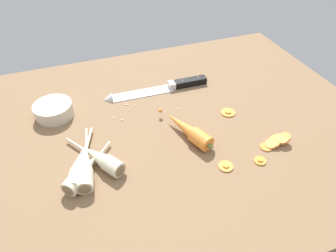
{
  "coord_description": "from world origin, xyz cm",
  "views": [
    {
      "loc": [
        -20.89,
        -60.19,
        55.37
      ],
      "look_at": [
        0.0,
        -2.0,
        1.5
      ],
      "focal_mm": 31.92,
      "sensor_mm": 36.0,
      "label": 1
    }
  ],
  "objects_px": {
    "parsnip_mid_right": "(80,165)",
    "carrot_slice_stray_mid": "(226,166)",
    "parsnip_front": "(85,166)",
    "parsnip_mid_left": "(101,159)",
    "whole_carrot": "(188,130)",
    "parsnip_back": "(83,172)",
    "chefs_knife": "(155,90)",
    "carrot_slice_stray_near": "(228,112)",
    "carrot_slice_stray_far": "(260,160)",
    "prep_bowl": "(54,110)",
    "carrot_slice_stack": "(276,141)"
  },
  "relations": [
    {
      "from": "carrot_slice_stray_far",
      "to": "parsnip_back",
      "type": "bearing_deg",
      "value": 167.3
    },
    {
      "from": "chefs_knife",
      "to": "parsnip_front",
      "type": "xyz_separation_m",
      "value": [
        -0.26,
        -0.27,
        0.01
      ]
    },
    {
      "from": "parsnip_front",
      "to": "carrot_slice_stray_near",
      "type": "xyz_separation_m",
      "value": [
        0.43,
        0.08,
        -0.02
      ]
    },
    {
      "from": "carrot_slice_stack",
      "to": "parsnip_mid_left",
      "type": "bearing_deg",
      "value": 169.27
    },
    {
      "from": "whole_carrot",
      "to": "parsnip_back",
      "type": "xyz_separation_m",
      "value": [
        -0.29,
        -0.05,
        -0.0
      ]
    },
    {
      "from": "whole_carrot",
      "to": "parsnip_mid_right",
      "type": "distance_m",
      "value": 0.29
    },
    {
      "from": "whole_carrot",
      "to": "parsnip_back",
      "type": "bearing_deg",
      "value": -169.76
    },
    {
      "from": "carrot_slice_stray_far",
      "to": "carrot_slice_stack",
      "type": "bearing_deg",
      "value": 28.45
    },
    {
      "from": "carrot_slice_stray_mid",
      "to": "prep_bowl",
      "type": "xyz_separation_m",
      "value": [
        -0.38,
        0.35,
        0.02
      ]
    },
    {
      "from": "carrot_slice_stack",
      "to": "carrot_slice_stray_far",
      "type": "relative_size",
      "value": 2.82
    },
    {
      "from": "whole_carrot",
      "to": "parsnip_back",
      "type": "distance_m",
      "value": 0.29
    },
    {
      "from": "carrot_slice_stack",
      "to": "carrot_slice_stray_near",
      "type": "bearing_deg",
      "value": 108.37
    },
    {
      "from": "carrot_slice_stray_mid",
      "to": "prep_bowl",
      "type": "height_order",
      "value": "prep_bowl"
    },
    {
      "from": "carrot_slice_stray_near",
      "to": "prep_bowl",
      "type": "height_order",
      "value": "prep_bowl"
    },
    {
      "from": "carrot_slice_stray_far",
      "to": "carrot_slice_stray_mid",
      "type": "bearing_deg",
      "value": 171.91
    },
    {
      "from": "parsnip_mid_right",
      "to": "carrot_slice_stray_mid",
      "type": "distance_m",
      "value": 0.35
    },
    {
      "from": "chefs_knife",
      "to": "parsnip_front",
      "type": "distance_m",
      "value": 0.37
    },
    {
      "from": "carrot_slice_stack",
      "to": "carrot_slice_stray_near",
      "type": "relative_size",
      "value": 2.01
    },
    {
      "from": "chefs_knife",
      "to": "carrot_slice_stray_far",
      "type": "bearing_deg",
      "value": -68.2
    },
    {
      "from": "prep_bowl",
      "to": "carrot_slice_stray_mid",
      "type": "bearing_deg",
      "value": -42.62
    },
    {
      "from": "carrot_slice_stack",
      "to": "carrot_slice_stray_far",
      "type": "height_order",
      "value": "carrot_slice_stack"
    },
    {
      "from": "parsnip_back",
      "to": "chefs_knife",
      "type": "bearing_deg",
      "value": 47.05
    },
    {
      "from": "parsnip_mid_right",
      "to": "carrot_slice_stray_mid",
      "type": "xyz_separation_m",
      "value": [
        0.33,
        -0.11,
        -0.02
      ]
    },
    {
      "from": "whole_carrot",
      "to": "parsnip_front",
      "type": "height_order",
      "value": "whole_carrot"
    },
    {
      "from": "parsnip_back",
      "to": "carrot_slice_stray_far",
      "type": "xyz_separation_m",
      "value": [
        0.42,
        -0.09,
        -0.02
      ]
    },
    {
      "from": "parsnip_front",
      "to": "prep_bowl",
      "type": "xyz_separation_m",
      "value": [
        -0.06,
        0.25,
        0.0
      ]
    },
    {
      "from": "chefs_knife",
      "to": "parsnip_mid_right",
      "type": "xyz_separation_m",
      "value": [
        -0.27,
        -0.26,
        0.01
      ]
    },
    {
      "from": "whole_carrot",
      "to": "parsnip_front",
      "type": "relative_size",
      "value": 0.88
    },
    {
      "from": "whole_carrot",
      "to": "carrot_slice_stray_near",
      "type": "height_order",
      "value": "whole_carrot"
    },
    {
      "from": "parsnip_mid_right",
      "to": "carrot_slice_stack",
      "type": "distance_m",
      "value": 0.5
    },
    {
      "from": "prep_bowl",
      "to": "carrot_slice_stray_near",
      "type": "bearing_deg",
      "value": -18.47
    },
    {
      "from": "parsnip_mid_right",
      "to": "carrot_slice_stray_near",
      "type": "xyz_separation_m",
      "value": [
        0.44,
        0.08,
        -0.02
      ]
    },
    {
      "from": "carrot_slice_stray_near",
      "to": "prep_bowl",
      "type": "bearing_deg",
      "value": 161.53
    },
    {
      "from": "chefs_knife",
      "to": "carrot_slice_stray_near",
      "type": "bearing_deg",
      "value": -46.92
    },
    {
      "from": "whole_carrot",
      "to": "carrot_slice_stray_far",
      "type": "height_order",
      "value": "whole_carrot"
    },
    {
      "from": "carrot_slice_stack",
      "to": "prep_bowl",
      "type": "bearing_deg",
      "value": 149.09
    },
    {
      "from": "carrot_slice_stack",
      "to": "prep_bowl",
      "type": "distance_m",
      "value": 0.63
    },
    {
      "from": "whole_carrot",
      "to": "carrot_slice_stray_mid",
      "type": "relative_size",
      "value": 5.33
    },
    {
      "from": "carrot_slice_stray_near",
      "to": "carrot_slice_stray_far",
      "type": "relative_size",
      "value": 1.4
    },
    {
      "from": "parsnip_mid_left",
      "to": "parsnip_back",
      "type": "height_order",
      "value": "same"
    },
    {
      "from": "parsnip_back",
      "to": "carrot_slice_stray_near",
      "type": "height_order",
      "value": "parsnip_back"
    },
    {
      "from": "carrot_slice_stray_far",
      "to": "prep_bowl",
      "type": "xyz_separation_m",
      "value": [
        -0.47,
        0.36,
        0.02
      ]
    },
    {
      "from": "chefs_knife",
      "to": "carrot_slice_stray_far",
      "type": "relative_size",
      "value": 11.45
    },
    {
      "from": "carrot_slice_stray_mid",
      "to": "carrot_slice_stack",
      "type": "bearing_deg",
      "value": 9.2
    },
    {
      "from": "whole_carrot",
      "to": "carrot_slice_stray_mid",
      "type": "height_order",
      "value": "whole_carrot"
    },
    {
      "from": "parsnip_front",
      "to": "parsnip_mid_left",
      "type": "bearing_deg",
      "value": 11.45
    },
    {
      "from": "parsnip_front",
      "to": "parsnip_mid_right",
      "type": "height_order",
      "value": "same"
    },
    {
      "from": "carrot_slice_stray_near",
      "to": "parsnip_front",
      "type": "bearing_deg",
      "value": -168.85
    },
    {
      "from": "carrot_slice_stack",
      "to": "carrot_slice_stray_mid",
      "type": "relative_size",
      "value": 2.35
    },
    {
      "from": "carrot_slice_stack",
      "to": "carrot_slice_stray_far",
      "type": "xyz_separation_m",
      "value": [
        -0.07,
        -0.04,
        -0.01
      ]
    }
  ]
}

